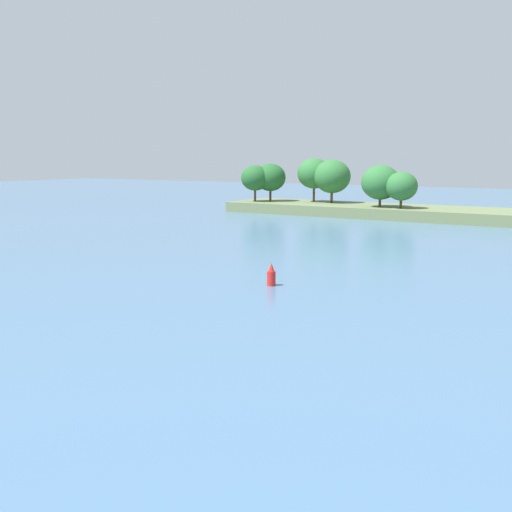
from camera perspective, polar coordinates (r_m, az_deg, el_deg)
treeline_island at (r=107.16m, az=13.47°, el=5.36°), size 78.37×14.55×10.25m
channel_buoy_red at (r=48.33m, az=1.49°, el=-1.93°), size 0.70×0.70×1.90m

